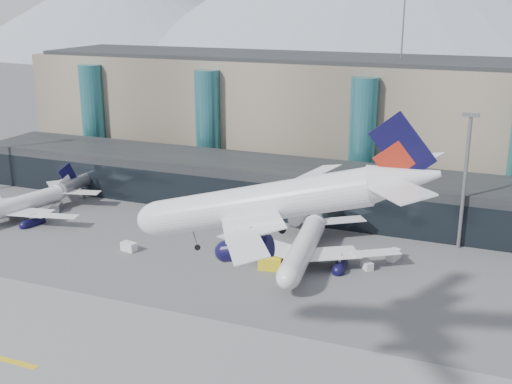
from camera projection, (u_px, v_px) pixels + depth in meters
ground at (202, 337)px, 89.31m from camera, size 900.00×900.00×0.00m
concourse at (321, 191)px, 139.05m from camera, size 170.00×27.00×10.00m
terminal_main at (267, 112)px, 173.58m from camera, size 130.00×30.00×31.00m
teal_towers at (282, 131)px, 156.23m from camera, size 116.40×19.40×46.00m
lightmast_mid at (465, 174)px, 116.90m from camera, size 3.00×1.20×25.60m
hero_jet at (288, 192)px, 71.59m from camera, size 37.14×37.79×12.20m
jet_parked_left at (26, 198)px, 137.65m from camera, size 31.86×32.87×10.56m
jet_parked_mid at (307, 236)px, 115.05m from camera, size 35.06×35.01×11.38m
veh_a at (129, 247)px, 119.39m from camera, size 3.15×2.15×1.63m
veh_d at (393, 255)px, 115.34m from camera, size 2.43×3.44×1.78m
veh_f at (57, 207)px, 141.32m from camera, size 2.85×3.64×1.80m
veh_g at (367, 265)px, 111.34m from camera, size 2.57×2.64×1.36m
veh_h at (270, 263)px, 111.13m from camera, size 4.33×2.85×2.21m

